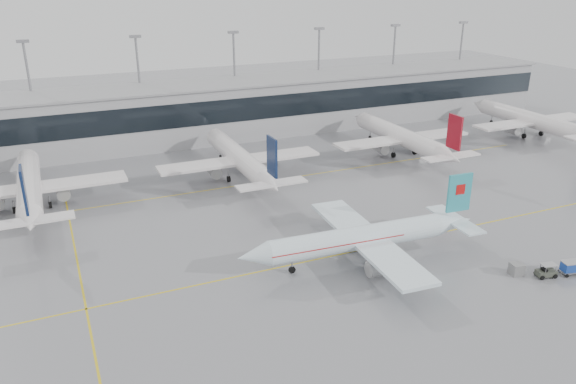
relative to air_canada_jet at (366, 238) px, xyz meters
name	(u,v)px	position (x,y,z in m)	size (l,w,h in m)	color
ground	(325,258)	(-4.60, 2.56, -3.19)	(320.00, 320.00, 0.00)	gray
taxi_line_main	(325,258)	(-4.60, 2.56, -3.18)	(120.00, 0.25, 0.01)	gold
taxi_line_north	(247,184)	(-4.60, 32.56, -3.18)	(120.00, 0.25, 0.01)	gold
taxi_line_cross	(75,252)	(-34.60, 17.56, -3.18)	(0.25, 60.00, 0.01)	gold
terminal	(197,113)	(-4.60, 64.56, 2.81)	(180.00, 15.00, 12.00)	#9C9CA0
terminal_glass	(207,113)	(-4.60, 57.01, 4.31)	(180.00, 0.20, 5.00)	black
terminal_roof	(196,85)	(-4.60, 64.56, 9.01)	(182.00, 16.00, 0.40)	gray
light_masts	(188,75)	(-4.60, 70.56, 10.16)	(156.40, 1.00, 22.60)	gray
air_canada_jet	(366,238)	(0.00, 0.00, 0.00)	(33.52, 26.04, 10.19)	white
parked_jet_b	(29,186)	(-39.60, 36.25, 0.52)	(29.64, 36.96, 11.72)	white
parked_jet_c	(240,158)	(-4.60, 36.25, 0.52)	(29.64, 36.96, 11.72)	white
parked_jet_d	(402,137)	(30.40, 36.25, 0.52)	(29.64, 36.96, 11.72)	white
parked_jet_e	(531,120)	(65.40, 36.25, 0.52)	(29.64, 36.96, 11.72)	white
baggage_tug	(546,272)	(18.14, -12.86, -2.58)	(3.63, 1.96, 1.72)	#3E4238
baggage_cart	(572,267)	(21.65, -13.65, -2.16)	(3.10, 2.15, 1.75)	gray
gse_unit	(517,269)	(15.18, -10.99, -2.43)	(1.52, 1.41, 1.52)	gray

